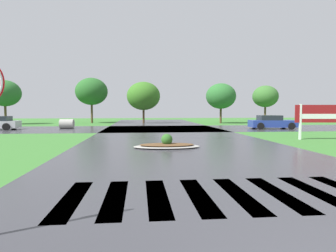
{
  "coord_description": "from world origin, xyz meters",
  "views": [
    {
      "loc": [
        -2.17,
        -2.55,
        1.88
      ],
      "look_at": [
        -0.76,
        12.01,
        1.05
      ],
      "focal_mm": 31.37,
      "sensor_mm": 36.0,
      "label": 1
    }
  ],
  "objects_px": {
    "estate_billboard": "(320,115)",
    "drainage_pipe_stack": "(67,124)",
    "car_dark_suv": "(272,122)",
    "median_island": "(167,145)"
  },
  "relations": [
    {
      "from": "estate_billboard",
      "to": "car_dark_suv",
      "type": "height_order",
      "value": "estate_billboard"
    },
    {
      "from": "median_island",
      "to": "drainage_pipe_stack",
      "type": "xyz_separation_m",
      "value": [
        -8.4,
        15.16,
        0.32
      ]
    },
    {
      "from": "estate_billboard",
      "to": "car_dark_suv",
      "type": "distance_m",
      "value": 10.08
    },
    {
      "from": "estate_billboard",
      "to": "drainage_pipe_stack",
      "type": "xyz_separation_m",
      "value": [
        -18.16,
        12.27,
        -1.04
      ]
    },
    {
      "from": "car_dark_suv",
      "to": "estate_billboard",
      "type": "bearing_deg",
      "value": -94.49
    },
    {
      "from": "drainage_pipe_stack",
      "to": "median_island",
      "type": "bearing_deg",
      "value": -61.01
    },
    {
      "from": "car_dark_suv",
      "to": "drainage_pipe_stack",
      "type": "distance_m",
      "value": 19.87
    },
    {
      "from": "car_dark_suv",
      "to": "drainage_pipe_stack",
      "type": "bearing_deg",
      "value": 177.71
    },
    {
      "from": "median_island",
      "to": "drainage_pipe_stack",
      "type": "bearing_deg",
      "value": 118.99
    },
    {
      "from": "estate_billboard",
      "to": "drainage_pipe_stack",
      "type": "distance_m",
      "value": 21.94
    }
  ]
}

